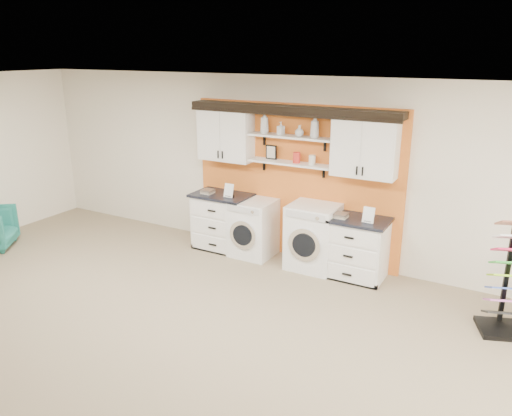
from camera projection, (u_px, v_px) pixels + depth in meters
The scene contains 21 objects.
floor at pixel (117, 395), 4.78m from camera, with size 10.00×10.00×0.00m, color gray.
ceiling at pixel (87, 97), 3.93m from camera, with size 10.00×10.00×0.00m, color white.
wall_back at pixel (296, 169), 7.68m from camera, with size 10.00×10.00×0.00m, color silver.
accent_panel at pixel (294, 182), 7.72m from camera, with size 3.40×0.07×2.40m, color orange.
upper_cabinet_left at pixel (226, 134), 7.89m from camera, with size 0.90×0.35×0.84m.
upper_cabinet_right at pixel (365, 147), 6.84m from camera, with size 0.90×0.35×0.84m.
shelf_lower at pixel (290, 163), 7.48m from camera, with size 1.32×0.28×0.03m, color white.
shelf_upper at pixel (291, 137), 7.36m from camera, with size 1.32×0.28×0.03m, color white.
crown_molding at pixel (292, 109), 7.25m from camera, with size 3.30×0.41×0.13m.
picture_frame at pixel (271, 152), 7.64m from camera, with size 0.18×0.02×0.22m.
canister_red at pixel (297, 158), 7.40m from camera, with size 0.11×0.11×0.16m, color red.
canister_cream at pixel (312, 160), 7.29m from camera, with size 0.10×0.10×0.14m, color silver.
base_cabinet_left at pixel (223, 221), 8.19m from camera, with size 0.95×0.66×0.93m.
base_cabinet_right at pixel (355, 248), 7.15m from camera, with size 0.91×0.66×0.89m.
washer at pixel (253, 228), 7.92m from camera, with size 0.65×0.71×0.91m.
dryer at pixel (313, 237), 7.43m from camera, with size 0.71×0.71×0.99m.
sample_rack at pixel (509, 292), 5.72m from camera, with size 0.68×0.63×1.53m.
soap_bottle_a at pixel (264, 122), 7.51m from camera, with size 0.13×0.13×0.33m, color silver.
soap_bottle_b at pixel (281, 128), 7.40m from camera, with size 0.09×0.09×0.19m, color silver.
soap_bottle_c at pixel (299, 131), 7.27m from camera, with size 0.13×0.13×0.16m, color silver.
soap_bottle_d at pixel (315, 126), 7.13m from camera, with size 0.13×0.13×0.33m, color silver.
Camera 1 is at (3.12, -2.85, 3.16)m, focal length 35.00 mm.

